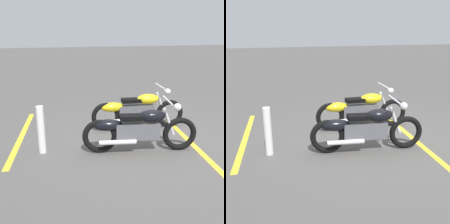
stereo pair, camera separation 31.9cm
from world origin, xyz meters
TOP-DOWN VIEW (x-y plane):
  - ground_plane at (0.00, 0.00)m, footprint 60.00×60.00m
  - motorcycle_bright_foreground at (0.09, -0.60)m, footprint 2.23×0.62m
  - motorcycle_dark_foreground at (0.46, 0.60)m, footprint 2.22×0.64m
  - bollard_post at (2.25, 0.23)m, footprint 0.14×0.14m
  - parking_stripe_near at (-0.77, 0.64)m, footprint 0.42×3.20m
  - parking_stripe_mid at (2.72, -0.75)m, footprint 0.42×3.20m

SIDE VIEW (x-z plane):
  - ground_plane at x=0.00m, z-range 0.00..0.00m
  - parking_stripe_near at x=-0.77m, z-range 0.00..0.01m
  - parking_stripe_mid at x=2.72m, z-range 0.00..0.01m
  - motorcycle_bright_foreground at x=0.09m, z-range -0.06..0.98m
  - motorcycle_dark_foreground at x=0.46m, z-range -0.06..0.98m
  - bollard_post at x=2.25m, z-range 0.00..0.93m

